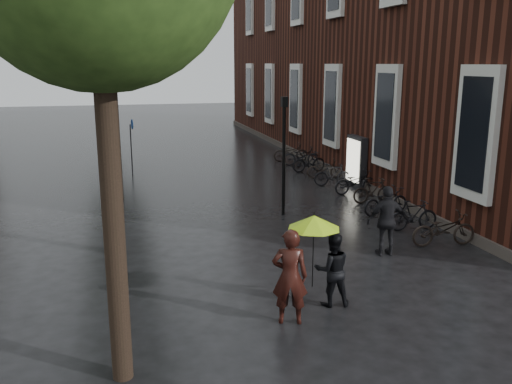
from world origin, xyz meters
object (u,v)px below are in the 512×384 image
object	(u,v)px
person_burgundy	(290,277)
parked_bicycles	(343,178)
person_black	(332,269)
ad_lightbox	(356,162)
pedestrian_walking	(387,221)
lamp_post	(284,145)

from	to	relation	value
person_burgundy	parked_bicycles	bearing A→B (deg)	-102.52
person_burgundy	parked_bicycles	size ratio (longest dim) A/B	0.13
person_burgundy	person_black	distance (m)	1.21
person_black	parked_bicycles	bearing A→B (deg)	-106.03
person_black	parked_bicycles	xyz separation A→B (m)	(4.43, 9.60, -0.31)
person_burgundy	person_black	world-z (taller)	person_burgundy
parked_bicycles	ad_lightbox	bearing A→B (deg)	25.10
person_black	ad_lightbox	world-z (taller)	ad_lightbox
person_black	pedestrian_walking	size ratio (longest dim) A/B	0.84
parked_bicycles	lamp_post	bearing A→B (deg)	-139.21
person_black	ad_lightbox	distance (m)	11.15
pedestrian_walking	parked_bicycles	bearing A→B (deg)	-99.25
person_black	lamp_post	world-z (taller)	lamp_post
person_black	parked_bicycles	size ratio (longest dim) A/B	0.11
person_black	lamp_post	bearing A→B (deg)	-90.32
person_burgundy	ad_lightbox	xyz separation A→B (m)	(6.18, 10.44, 0.09)
person_black	pedestrian_walking	distance (m)	3.48
lamp_post	person_black	bearing A→B (deg)	-99.05
parked_bicycles	ad_lightbox	xyz separation A→B (m)	(0.67, 0.32, 0.56)
lamp_post	ad_lightbox	bearing A→B (deg)	38.55
person_burgundy	pedestrian_walking	size ratio (longest dim) A/B	1.03
parked_bicycles	person_burgundy	bearing A→B (deg)	-118.52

